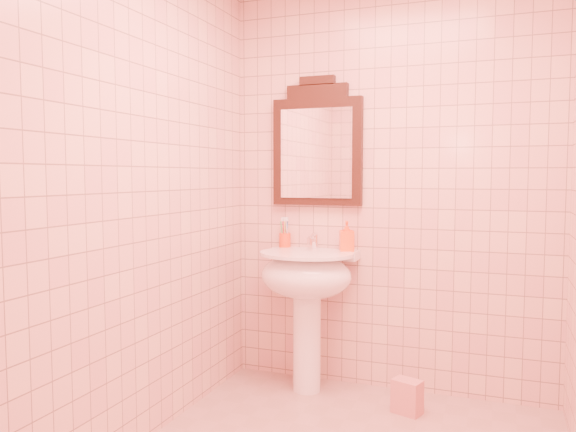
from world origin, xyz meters
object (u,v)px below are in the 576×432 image
at_px(mirror, 317,146).
at_px(towel, 407,397).
at_px(pedestal_sink, 307,285).
at_px(toothbrush_cup, 285,240).
at_px(soap_dispenser, 347,236).

distance_m(mirror, towel, 1.59).
distance_m(pedestal_sink, toothbrush_cup, 0.37).
bearing_deg(towel, soap_dispenser, 148.73).
xyz_separation_m(mirror, toothbrush_cup, (-0.21, -0.02, -0.60)).
bearing_deg(pedestal_sink, towel, -10.15).
bearing_deg(towel, mirror, 153.62).
distance_m(pedestal_sink, towel, 0.86).
distance_m(pedestal_sink, soap_dispenser, 0.39).
xyz_separation_m(toothbrush_cup, towel, (0.85, -0.29, -0.82)).
height_order(pedestal_sink, towel, pedestal_sink).
bearing_deg(toothbrush_cup, soap_dispenser, -5.05).
height_order(pedestal_sink, mirror, mirror).
height_order(toothbrush_cup, soap_dispenser, soap_dispenser).
bearing_deg(mirror, soap_dispenser, -15.38).
relative_size(pedestal_sink, toothbrush_cup, 5.03).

